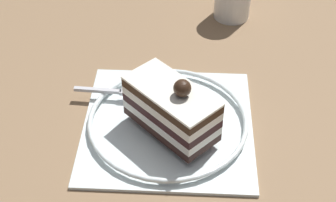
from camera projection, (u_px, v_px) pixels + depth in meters
ground_plane at (181, 135)px, 0.67m from camera, size 2.40×2.40×0.00m
dessert_plate at (168, 122)px, 0.67m from camera, size 0.23×0.23×0.02m
cake_slice at (172, 107)px, 0.64m from camera, size 0.13×0.13×0.08m
fork at (115, 91)px, 0.70m from camera, size 0.01×0.11×0.00m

